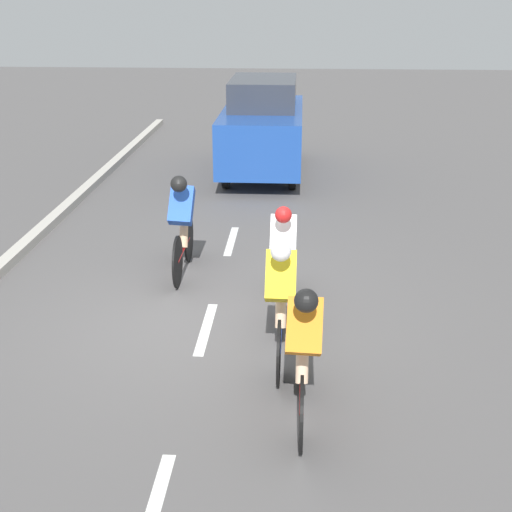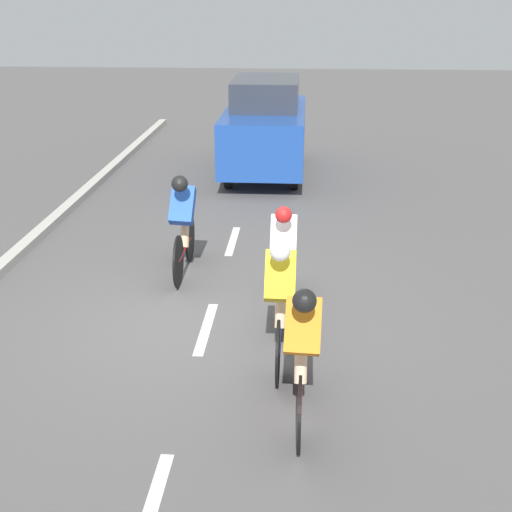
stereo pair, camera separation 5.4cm
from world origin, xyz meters
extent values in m
plane|color=#565454|center=(0.00, 0.00, 0.00)|extent=(60.00, 60.00, 0.00)
cube|color=white|center=(0.00, 3.43, 0.00)|extent=(0.12, 1.40, 0.01)
cube|color=white|center=(0.00, 0.23, 0.00)|extent=(0.12, 1.40, 0.01)
cube|color=white|center=(0.00, -2.97, 0.00)|extent=(0.12, 1.40, 0.01)
cylinder|color=black|center=(-1.15, 1.57, 0.34)|extent=(0.03, 0.69, 0.69)
cylinder|color=black|center=(-1.15, 2.54, 0.34)|extent=(0.03, 0.69, 0.69)
cylinder|color=red|center=(-1.15, 2.06, 0.34)|extent=(0.04, 0.97, 0.04)
cylinder|color=red|center=(-1.15, 1.89, 0.55)|extent=(0.04, 0.04, 0.42)
cylinder|color=#1999D8|center=(-1.15, 2.01, 0.44)|extent=(0.07, 0.07, 0.16)
cylinder|color=beige|center=(-1.15, 1.98, 0.52)|extent=(0.12, 0.23, 0.36)
cube|color=orange|center=(-1.16, 2.16, 1.01)|extent=(0.34, 0.45, 0.54)
sphere|color=black|center=(-1.17, 2.38, 1.36)|extent=(0.21, 0.21, 0.21)
cylinder|color=black|center=(-0.91, 0.38, 0.34)|extent=(0.03, 0.68, 0.68)
cylinder|color=black|center=(-0.91, 1.42, 0.34)|extent=(0.03, 0.68, 0.68)
cylinder|color=navy|center=(-0.91, 0.90, 0.34)|extent=(0.04, 1.04, 0.04)
cylinder|color=navy|center=(-0.91, 0.72, 0.55)|extent=(0.04, 0.04, 0.42)
cylinder|color=#1999D8|center=(-0.91, 0.85, 0.44)|extent=(0.07, 0.07, 0.16)
cylinder|color=beige|center=(-0.91, 0.83, 0.52)|extent=(0.12, 0.23, 0.36)
cube|color=yellow|center=(-0.92, 1.00, 1.02)|extent=(0.32, 0.46, 0.55)
sphere|color=white|center=(-0.92, 1.22, 1.38)|extent=(0.21, 0.21, 0.21)
cylinder|color=black|center=(-0.90, -1.01, 0.33)|extent=(0.03, 0.66, 0.66)
cylinder|color=black|center=(-0.90, 0.03, 0.33)|extent=(0.03, 0.66, 0.66)
cylinder|color=red|center=(-0.90, -0.49, 0.33)|extent=(0.04, 1.04, 0.04)
cylinder|color=red|center=(-0.90, -0.67, 0.54)|extent=(0.04, 0.04, 0.42)
cylinder|color=#1999D8|center=(-0.90, -0.54, 0.43)|extent=(0.07, 0.07, 0.16)
cylinder|color=#DBAD84|center=(-0.90, -0.57, 0.51)|extent=(0.12, 0.23, 0.36)
cube|color=white|center=(-0.90, -0.39, 0.99)|extent=(0.32, 0.44, 0.52)
sphere|color=red|center=(-0.91, -0.17, 1.33)|extent=(0.20, 0.20, 0.20)
cylinder|color=black|center=(0.55, -2.06, 0.36)|extent=(0.03, 0.72, 0.72)
cylinder|color=black|center=(0.55, -1.05, 0.36)|extent=(0.03, 0.72, 0.72)
cylinder|color=red|center=(0.55, -1.56, 0.36)|extent=(0.04, 1.02, 0.04)
cylinder|color=red|center=(0.55, -1.73, 0.57)|extent=(0.04, 0.04, 0.42)
cylinder|color=white|center=(0.55, -1.61, 0.46)|extent=(0.07, 0.07, 0.16)
cylinder|color=#DBAD84|center=(0.55, -1.63, 0.54)|extent=(0.12, 0.23, 0.36)
cube|color=blue|center=(0.53, -1.46, 1.04)|extent=(0.35, 0.46, 0.56)
sphere|color=black|center=(0.52, -1.24, 1.40)|extent=(0.23, 0.23, 0.23)
cylinder|color=black|center=(-0.94, -6.27, 0.32)|extent=(0.14, 0.64, 0.64)
cylinder|color=black|center=(0.42, -6.27, 0.32)|extent=(0.14, 0.64, 0.64)
cylinder|color=black|center=(-0.94, -8.86, 0.32)|extent=(0.14, 0.64, 0.64)
cylinder|color=black|center=(0.42, -8.86, 0.32)|extent=(0.14, 0.64, 0.64)
cube|color=#1E479E|center=(-0.26, -7.57, 0.88)|extent=(1.70, 4.18, 1.11)
cube|color=#2D333D|center=(-0.26, -7.77, 1.74)|extent=(1.39, 2.30, 0.61)
camera|label=1|loc=(-1.09, 7.91, 3.84)|focal=50.00mm
camera|label=2|loc=(-1.15, 7.91, 3.84)|focal=50.00mm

